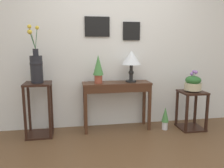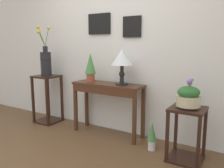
% 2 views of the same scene
% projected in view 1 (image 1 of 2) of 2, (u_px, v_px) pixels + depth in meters
% --- Properties ---
extents(back_wall_with_art, '(9.00, 0.13, 2.80)m').
position_uv_depth(back_wall_with_art, '(114.00, 43.00, 3.75)').
color(back_wall_with_art, silver).
rests_on(back_wall_with_art, ground).
extents(console_table, '(1.08, 0.34, 0.78)m').
position_uv_depth(console_table, '(117.00, 91.00, 3.61)').
color(console_table, '#472819').
rests_on(console_table, ground).
extents(table_lamp, '(0.30, 0.30, 0.50)m').
position_uv_depth(table_lamp, '(131.00, 59.00, 3.58)').
color(table_lamp, black).
rests_on(table_lamp, console_table).
extents(potted_plant_on_console, '(0.16, 0.16, 0.44)m').
position_uv_depth(potted_plant_on_console, '(98.00, 68.00, 3.49)').
color(potted_plant_on_console, '#9E4733').
rests_on(potted_plant_on_console, console_table).
extents(pedestal_stand_left, '(0.39, 0.39, 0.82)m').
position_uv_depth(pedestal_stand_left, '(39.00, 110.00, 3.41)').
color(pedestal_stand_left, black).
rests_on(pedestal_stand_left, ground).
extents(flower_vase_tall_left, '(0.19, 0.21, 0.83)m').
position_uv_depth(flower_vase_tall_left, '(36.00, 66.00, 3.29)').
color(flower_vase_tall_left, black).
rests_on(flower_vase_tall_left, pedestal_stand_left).
extents(pedestal_stand_right, '(0.39, 0.39, 0.63)m').
position_uv_depth(pedestal_stand_right, '(191.00, 110.00, 3.70)').
color(pedestal_stand_right, black).
rests_on(pedestal_stand_right, ground).
extents(planter_bowl_wide_right, '(0.27, 0.27, 0.34)m').
position_uv_depth(planter_bowl_wide_right, '(193.00, 83.00, 3.62)').
color(planter_bowl_wide_right, beige).
rests_on(planter_bowl_wide_right, pedestal_stand_right).
extents(potted_plant_floor, '(0.12, 0.12, 0.38)m').
position_uv_depth(potted_plant_floor, '(165.00, 117.00, 3.67)').
color(potted_plant_floor, silver).
rests_on(potted_plant_floor, ground).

